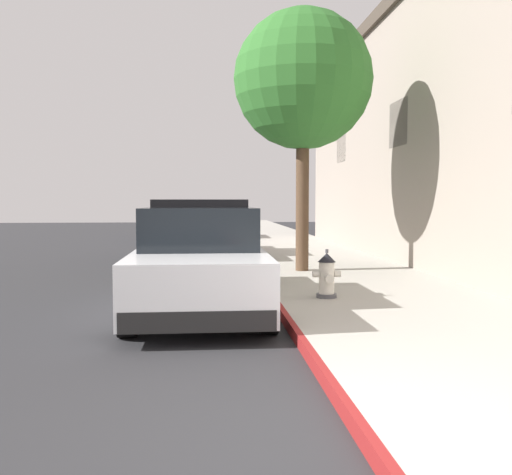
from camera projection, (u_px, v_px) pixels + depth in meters
ground_plane at (72, 276)px, 13.39m from camera, size 34.57×60.00×0.20m
sidewalk_pavement at (324, 266)px, 13.90m from camera, size 3.50×60.00×0.15m
curb_painted_edge at (251, 266)px, 13.75m from camera, size 0.08×60.00×0.15m
police_cruiser at (200, 261)px, 8.70m from camera, size 1.94×4.84×1.68m
parked_car_silver_ahead at (209, 233)px, 16.31m from camera, size 1.94×4.84×1.56m
parked_car_dark_far at (200, 223)px, 23.47m from camera, size 1.94×4.84×1.56m
fire_hydrant at (327, 275)px, 8.91m from camera, size 0.44×0.40×0.76m
street_tree at (303, 81)px, 12.12m from camera, size 2.95×2.95×5.57m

